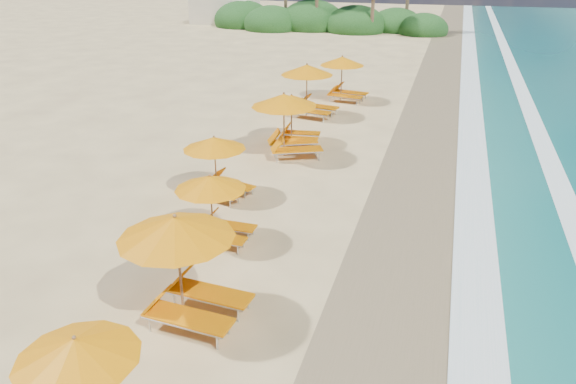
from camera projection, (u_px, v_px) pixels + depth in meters
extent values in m
plane|color=#D8BD7E|center=(288.00, 228.00, 16.83)|extent=(160.00, 160.00, 0.00)
cube|color=olive|center=(421.00, 246.00, 15.78)|extent=(4.00, 160.00, 0.01)
cube|color=white|center=(475.00, 253.00, 15.38)|extent=(1.20, 160.00, 0.01)
cone|color=orange|center=(76.00, 349.00, 8.92)|extent=(2.65, 2.65, 0.41)
sphere|color=olive|center=(74.00, 337.00, 8.83)|extent=(0.07, 0.07, 0.07)
cylinder|color=olive|center=(180.00, 269.00, 12.27)|extent=(0.06, 0.06, 2.53)
cone|color=orange|center=(176.00, 227.00, 11.84)|extent=(2.79, 2.79, 0.51)
sphere|color=olive|center=(175.00, 216.00, 11.73)|extent=(0.09, 0.09, 0.09)
cylinder|color=olive|center=(212.00, 209.00, 15.75)|extent=(0.05, 0.05, 1.99)
cone|color=orange|center=(210.00, 183.00, 15.41)|extent=(2.06, 2.06, 0.40)
sphere|color=olive|center=(210.00, 175.00, 15.32)|extent=(0.07, 0.07, 0.07)
cylinder|color=olive|center=(216.00, 167.00, 18.69)|extent=(0.05, 0.05, 2.07)
cone|color=orange|center=(214.00, 143.00, 18.35)|extent=(2.61, 2.61, 0.42)
sphere|color=olive|center=(214.00, 136.00, 18.25)|extent=(0.07, 0.07, 0.07)
cylinder|color=olive|center=(284.00, 126.00, 22.24)|extent=(0.06, 0.06, 2.57)
cone|color=orange|center=(284.00, 100.00, 21.81)|extent=(3.51, 3.51, 0.52)
sphere|color=olive|center=(284.00, 93.00, 21.69)|extent=(0.09, 0.09, 0.09)
cylinder|color=olive|center=(292.00, 119.00, 23.91)|extent=(0.05, 0.05, 2.11)
cone|color=orange|center=(292.00, 100.00, 23.56)|extent=(2.42, 2.42, 0.42)
sphere|color=olive|center=(292.00, 94.00, 23.46)|extent=(0.08, 0.08, 0.08)
cylinder|color=olive|center=(307.00, 91.00, 27.83)|extent=(0.06, 0.06, 2.57)
cone|color=orange|center=(307.00, 70.00, 27.39)|extent=(3.10, 3.10, 0.52)
sphere|color=olive|center=(307.00, 64.00, 27.28)|extent=(0.09, 0.09, 0.09)
cylinder|color=olive|center=(341.00, 79.00, 30.80)|extent=(0.06, 0.06, 2.41)
cone|color=orange|center=(342.00, 61.00, 30.40)|extent=(2.85, 2.85, 0.48)
sphere|color=olive|center=(342.00, 56.00, 30.29)|extent=(0.09, 0.09, 0.09)
ellipsoid|color=#163D14|center=(355.00, 26.00, 57.61)|extent=(6.40, 6.40, 4.16)
ellipsoid|color=#163D14|center=(312.00, 22.00, 59.76)|extent=(7.20, 7.20, 4.68)
ellipsoid|color=#163D14|center=(271.00, 24.00, 59.10)|extent=(6.00, 6.00, 3.90)
ellipsoid|color=#163D14|center=(396.00, 25.00, 58.35)|extent=(5.60, 5.60, 3.64)
ellipsoid|color=#163D14|center=(243.00, 20.00, 61.88)|extent=(6.60, 6.60, 4.29)
ellipsoid|color=#163D14|center=(423.00, 29.00, 55.83)|extent=(5.00, 5.00, 3.25)
cylinder|color=brown|center=(373.00, 9.00, 54.58)|extent=(0.36, 0.36, 5.00)
cylinder|color=brown|center=(317.00, 4.00, 56.90)|extent=(0.36, 0.36, 5.60)
cube|color=beige|center=(225.00, 11.00, 64.11)|extent=(7.00, 5.00, 2.80)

